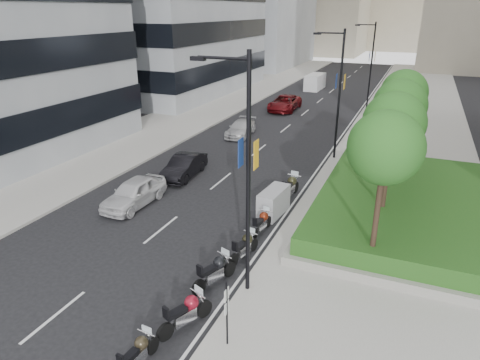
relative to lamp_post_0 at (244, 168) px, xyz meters
The scene contains 27 objects.
ground 6.62m from the lamp_post_0, 166.43° to the right, with size 160.00×160.00×0.00m, color black.
sidewalk_right 29.82m from the lamp_post_0, 80.49° to the left, with size 10.00×100.00×0.15m, color #9E9B93.
sidewalk_left 33.56m from the lamp_post_0, 119.10° to the left, with size 8.00×100.00×0.15m, color #9E9B93.
lane_edge 29.44m from the lamp_post_0, 90.88° to the left, with size 0.12×100.00×0.01m, color silver.
lane_centre 29.97m from the lamp_post_0, 101.01° to the left, with size 0.12×100.00×0.01m, color silver.
planter 11.73m from the lamp_post_0, 56.95° to the left, with size 10.00×14.00×0.40m, color gray.
hedge 11.50m from the lamp_post_0, 56.95° to the left, with size 9.40×13.40×0.80m, color #164D18.
tree_0 5.30m from the lamp_post_0, 34.56° to the left, with size 2.80×2.80×6.30m.
tree_1 8.25m from the lamp_post_0, 58.11° to the left, with size 2.80×2.80×6.30m.
tree_2 11.84m from the lamp_post_0, 68.40° to the left, with size 2.80×2.80×6.30m.
tree_3 15.62m from the lamp_post_0, 73.81° to the left, with size 2.80×2.80×6.30m.
lamp_post_0 is the anchor object (origin of this frame).
lamp_post_1 17.00m from the lamp_post_0, 90.00° to the left, with size 2.34×0.45×9.00m.
lamp_post_2 35.00m from the lamp_post_0, 90.00° to the left, with size 2.34×0.45×9.00m.
parking_sign 4.74m from the lamp_post_0, 77.67° to the right, with size 0.06×0.32×2.50m.
motorcycle_0 6.77m from the lamp_post_0, 107.19° to the right, with size 0.67×2.00×0.99m.
motorcycle_1 5.29m from the lamp_post_0, 110.87° to the right, with size 1.09×2.17×1.15m.
motorcycle_2 4.61m from the lamp_post_0, behind, with size 1.02×2.21×1.15m.
motorcycle_3 5.07m from the lamp_post_0, 111.48° to the left, with size 0.74×2.12×1.06m.
motorcycle_4 6.52m from the lamp_post_0, 101.49° to the left, with size 0.68×2.05×1.02m.
motorcycle_5 8.10m from the lamp_post_0, 98.85° to the left, with size 1.16×2.47×1.42m.
motorcycle_6 10.19m from the lamp_post_0, 95.35° to the left, with size 0.83×2.47×1.23m.
car_a 10.73m from the lamp_post_0, 150.23° to the left, with size 1.78×4.41×1.50m, color silver.
car_b 13.45m from the lamp_post_0, 129.84° to the left, with size 1.50×4.31×1.42m, color black.
car_c 22.39m from the lamp_post_0, 112.87° to the left, with size 1.80×4.42×1.28m, color #B4B3B6.
car_d 32.54m from the lamp_post_0, 104.37° to the left, with size 2.65×5.74×1.60m, color #5B0A0E.
delivery_van 46.12m from the lamp_post_0, 100.13° to the left, with size 1.97×4.83×2.00m.
Camera 1 is at (9.34, -11.82, 10.14)m, focal length 32.00 mm.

